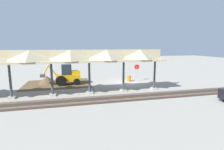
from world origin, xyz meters
TOP-DOWN VIEW (x-y plane):
  - ground_plane at (0.00, 0.00)m, footprint 120.00×120.00m
  - dirt_work_zone at (9.87, -1.26)m, footprint 8.98×7.00m
  - platform_canopy at (10.04, 4.81)m, footprint 25.06×3.20m
  - rail_tracks at (0.00, 7.40)m, footprint 60.00×2.58m
  - stop_sign at (-1.68, -0.39)m, footprint 0.76×0.11m
  - backhoe at (8.53, -0.46)m, footprint 5.21×1.80m
  - dirt_mound at (11.36, -2.05)m, footprint 4.85×4.85m
  - traffic_barrel at (-0.51, -0.57)m, footprint 0.56×0.56m

SIDE VIEW (x-z plane):
  - ground_plane at x=0.00m, z-range 0.00..0.00m
  - dirt_mound at x=11.36m, z-range -1.10..1.10m
  - dirt_work_zone at x=9.87m, z-range 0.00..0.01m
  - rail_tracks at x=0.00m, z-range -0.05..0.10m
  - traffic_barrel at x=-0.51m, z-range 0.00..0.90m
  - backhoe at x=8.53m, z-range -0.14..2.68m
  - stop_sign at x=-1.68m, z-range 0.57..3.12m
  - platform_canopy at x=10.04m, z-range 1.73..6.63m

